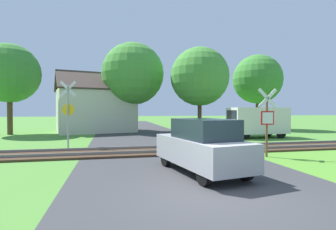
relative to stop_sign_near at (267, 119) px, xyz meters
name	(u,v)px	position (x,y,z in m)	size (l,w,h in m)	color
ground_plane	(216,196)	(-4.22, -4.41, -1.69)	(160.00, 160.00, 0.00)	#4C8433
road_asphalt	(191,176)	(-4.22, -2.41, -1.68)	(7.52, 80.00, 0.01)	#38383A
rail_track	(162,151)	(-4.22, 2.36, -1.63)	(60.00, 2.60, 0.22)	#422D1E
stop_sign_near	(267,119)	(0.00, 0.00, 0.00)	(0.88, 0.17, 3.02)	brown
crossing_sign_far	(68,110)	(-8.94, 4.57, 0.41)	(0.87, 0.17, 3.64)	#9E9EA5
house	(96,109)	(-8.11, 15.34, 0.44)	(8.08, 6.87, 5.67)	beige
tree_center	(133,74)	(-4.70, 14.23, 3.73)	(5.75, 5.75, 8.30)	#513823
tree_left	(9,73)	(-14.97, 13.89, 3.43)	(4.91, 4.91, 7.58)	#513823
tree_far	(257,79)	(8.49, 14.90, 3.62)	(5.16, 5.16, 7.90)	#513823
tree_right	(200,77)	(0.83, 11.35, 3.26)	(5.08, 5.08, 7.50)	#513823
mail_truck	(255,121)	(3.77, 7.28, -0.45)	(4.92, 1.95, 2.24)	silver
parked_car	(202,146)	(-3.76, -2.12, -0.79)	(2.36, 4.24, 1.78)	#99999E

